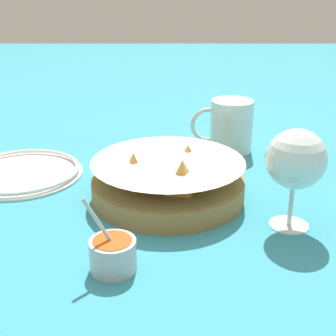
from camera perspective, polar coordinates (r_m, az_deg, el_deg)
ground_plane at (r=0.83m, az=1.06°, el=-3.29°), size 4.00×4.00×0.00m
food_basket at (r=0.81m, az=0.02°, el=-1.65°), size 0.26×0.26×0.09m
sauce_cup at (r=0.62m, az=-6.73°, el=-10.27°), size 0.07×0.06×0.10m
wine_glass at (r=0.71m, az=15.31°, el=0.75°), size 0.09×0.09×0.16m
beer_mug at (r=1.03m, az=7.61°, el=4.87°), size 0.14×0.09×0.11m
side_plate at (r=0.95m, az=-17.44°, el=-0.47°), size 0.23×0.23×0.01m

